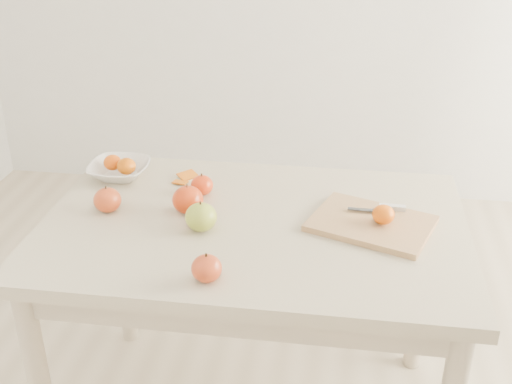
# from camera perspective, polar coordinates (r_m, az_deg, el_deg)

# --- Properties ---
(table) EXTENTS (1.20, 0.80, 0.75)m
(table) POSITION_cam_1_polar(r_m,az_deg,el_deg) (1.87, -0.22, -5.32)
(table) COLOR #C7B796
(table) RESTS_ON ground
(cutting_board) EXTENTS (0.38, 0.33, 0.02)m
(cutting_board) POSITION_cam_1_polar(r_m,az_deg,el_deg) (1.82, 10.21, -2.77)
(cutting_board) COLOR #AA8355
(cutting_board) RESTS_ON table
(board_tangerine) EXTENTS (0.06, 0.06, 0.05)m
(board_tangerine) POSITION_cam_1_polar(r_m,az_deg,el_deg) (1.80, 11.26, -1.98)
(board_tangerine) COLOR orange
(board_tangerine) RESTS_ON cutting_board
(fruit_bowl) EXTENTS (0.19, 0.19, 0.05)m
(fruit_bowl) POSITION_cam_1_polar(r_m,az_deg,el_deg) (2.12, -12.04, 1.92)
(fruit_bowl) COLOR white
(fruit_bowl) RESTS_ON table
(bowl_tangerine_near) EXTENTS (0.06, 0.06, 0.05)m
(bowl_tangerine_near) POSITION_cam_1_polar(r_m,az_deg,el_deg) (2.13, -12.64, 2.58)
(bowl_tangerine_near) COLOR #E34408
(bowl_tangerine_near) RESTS_ON fruit_bowl
(bowl_tangerine_far) EXTENTS (0.06, 0.06, 0.05)m
(bowl_tangerine_far) POSITION_cam_1_polar(r_m,az_deg,el_deg) (2.09, -11.46, 2.26)
(bowl_tangerine_far) COLOR #CE5507
(bowl_tangerine_far) RESTS_ON fruit_bowl
(orange_peel_a) EXTENTS (0.07, 0.07, 0.01)m
(orange_peel_a) POSITION_cam_1_polar(r_m,az_deg,el_deg) (2.09, -6.08, 1.38)
(orange_peel_a) COLOR #CD5D0E
(orange_peel_a) RESTS_ON table
(orange_peel_b) EXTENTS (0.05, 0.04, 0.01)m
(orange_peel_b) POSITION_cam_1_polar(r_m,az_deg,el_deg) (2.05, -6.76, 0.81)
(orange_peel_b) COLOR #C35D0D
(orange_peel_b) RESTS_ON table
(paring_knife) EXTENTS (0.17, 0.05, 0.01)m
(paring_knife) POSITION_cam_1_polar(r_m,az_deg,el_deg) (1.88, 11.63, -1.39)
(paring_knife) COLOR silver
(paring_knife) RESTS_ON cutting_board
(apple_green) EXTENTS (0.09, 0.09, 0.08)m
(apple_green) POSITION_cam_1_polar(r_m,az_deg,el_deg) (1.77, -4.91, -2.23)
(apple_green) COLOR olive
(apple_green) RESTS_ON table
(apple_red_b) EXTENTS (0.09, 0.09, 0.08)m
(apple_red_b) POSITION_cam_1_polar(r_m,az_deg,el_deg) (1.86, -6.09, -0.69)
(apple_red_b) COLOR maroon
(apple_red_b) RESTS_ON table
(apple_red_c) EXTENTS (0.08, 0.08, 0.07)m
(apple_red_c) POSITION_cam_1_polar(r_m,az_deg,el_deg) (1.56, -4.41, -6.78)
(apple_red_c) COLOR maroon
(apple_red_c) RESTS_ON table
(apple_red_d) EXTENTS (0.08, 0.08, 0.07)m
(apple_red_d) POSITION_cam_1_polar(r_m,az_deg,el_deg) (1.91, -13.07, -0.70)
(apple_red_d) COLOR maroon
(apple_red_d) RESTS_ON table
(apple_red_a) EXTENTS (0.07, 0.07, 0.06)m
(apple_red_a) POSITION_cam_1_polar(r_m,az_deg,el_deg) (1.96, -4.83, 0.61)
(apple_red_a) COLOR #A61A08
(apple_red_a) RESTS_ON table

